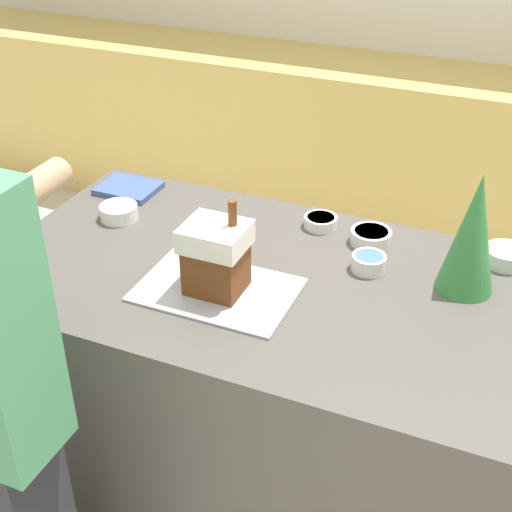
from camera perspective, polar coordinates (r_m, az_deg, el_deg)
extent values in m
plane|color=beige|center=(2.69, 1.35, -18.77)|extent=(12.00, 12.00, 0.00)
cube|color=#DBBC60|center=(4.03, 12.56, 7.62)|extent=(6.00, 0.60, 0.96)
cube|color=#514C47|center=(2.35, 1.50, -11.44)|extent=(1.69, 0.90, 0.95)
cube|color=#B2B2BC|center=(2.00, -3.14, -2.72)|extent=(0.44, 0.30, 0.01)
cube|color=brown|center=(1.96, -3.20, -0.98)|extent=(0.15, 0.13, 0.14)
cube|color=white|center=(1.91, -3.29, 1.57)|extent=(0.17, 0.15, 0.07)
cylinder|color=brown|center=(1.87, -1.89, 3.47)|extent=(0.02, 0.02, 0.07)
cone|color=#33843D|center=(2.00, 16.96, 1.70)|extent=(0.16, 0.16, 0.35)
cylinder|color=white|center=(2.39, -10.92, 3.47)|extent=(0.12, 0.12, 0.05)
cylinder|color=red|center=(2.38, -10.96, 3.85)|extent=(0.10, 0.10, 0.01)
cylinder|color=silver|center=(2.23, 9.17, 1.51)|extent=(0.13, 0.13, 0.04)
cylinder|color=white|center=(2.23, 9.21, 1.88)|extent=(0.10, 0.10, 0.01)
cylinder|color=silver|center=(2.23, 19.36, -0.02)|extent=(0.13, 0.13, 0.05)
cylinder|color=yellow|center=(2.22, 19.44, 0.38)|extent=(0.11, 0.11, 0.01)
cylinder|color=white|center=(2.31, 5.19, 2.74)|extent=(0.11, 0.11, 0.04)
cylinder|color=pink|center=(2.30, 5.21, 3.04)|extent=(0.09, 0.09, 0.01)
cylinder|color=white|center=(2.10, 9.01, -0.54)|extent=(0.10, 0.10, 0.05)
cylinder|color=#4770DB|center=(2.09, 9.05, -0.12)|extent=(0.08, 0.08, 0.01)
cube|color=#3F598C|center=(2.57, -10.16, 5.36)|extent=(0.20, 0.16, 0.02)
cylinder|color=tan|center=(1.72, -19.82, 3.47)|extent=(0.08, 0.45, 0.08)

